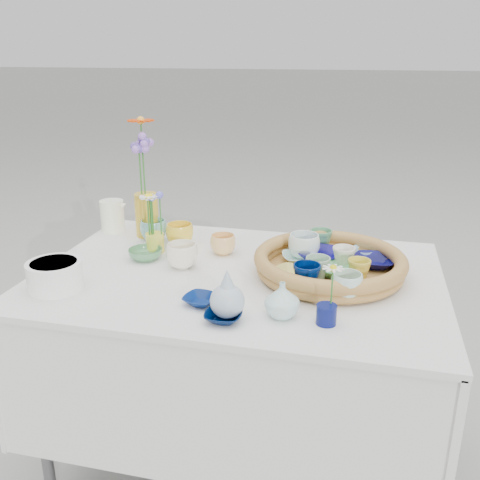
% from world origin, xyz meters
% --- Properties ---
extents(ground, '(80.00, 80.00, 0.00)m').
position_xyz_m(ground, '(0.00, 0.00, 0.00)').
color(ground, gray).
extents(display_table, '(1.26, 0.86, 0.77)m').
position_xyz_m(display_table, '(0.00, 0.00, 0.00)').
color(display_table, silver).
rests_on(display_table, ground).
extents(wicker_tray, '(0.47, 0.47, 0.08)m').
position_xyz_m(wicker_tray, '(0.28, 0.05, 0.80)').
color(wicker_tray, olive).
rests_on(wicker_tray, display_table).
extents(tray_ceramic_0, '(0.15, 0.15, 0.03)m').
position_xyz_m(tray_ceramic_0, '(0.24, 0.13, 0.80)').
color(tray_ceramic_0, '#100A6C').
rests_on(tray_ceramic_0, wicker_tray).
extents(tray_ceramic_1, '(0.13, 0.13, 0.03)m').
position_xyz_m(tray_ceramic_1, '(0.42, 0.11, 0.80)').
color(tray_ceramic_1, '#070747').
rests_on(tray_ceramic_1, wicker_tray).
extents(tray_ceramic_2, '(0.08, 0.08, 0.06)m').
position_xyz_m(tray_ceramic_2, '(0.37, -0.00, 0.82)').
color(tray_ceramic_2, gold).
rests_on(tray_ceramic_2, wicker_tray).
extents(tray_ceramic_3, '(0.13, 0.13, 0.03)m').
position_xyz_m(tray_ceramic_3, '(0.31, 0.01, 0.80)').
color(tray_ceramic_3, '#56A965').
rests_on(tray_ceramic_3, wicker_tray).
extents(tray_ceramic_4, '(0.10, 0.10, 0.07)m').
position_xyz_m(tray_ceramic_4, '(0.25, -0.03, 0.82)').
color(tray_ceramic_4, '#83A789').
rests_on(tray_ceramic_4, wicker_tray).
extents(tray_ceramic_5, '(0.14, 0.14, 0.03)m').
position_xyz_m(tray_ceramic_5, '(0.18, 0.09, 0.80)').
color(tray_ceramic_5, '#AEDDD2').
rests_on(tray_ceramic_5, wicker_tray).
extents(tray_ceramic_6, '(0.13, 0.13, 0.08)m').
position_xyz_m(tray_ceramic_6, '(0.19, 0.14, 0.82)').
color(tray_ceramic_6, white).
rests_on(tray_ceramic_6, wicker_tray).
extents(tray_ceramic_7, '(0.10, 0.10, 0.07)m').
position_xyz_m(tray_ceramic_7, '(0.32, 0.08, 0.82)').
color(tray_ceramic_7, white).
rests_on(tray_ceramic_7, wicker_tray).
extents(tray_ceramic_8, '(0.09, 0.09, 0.03)m').
position_xyz_m(tray_ceramic_8, '(0.38, 0.20, 0.80)').
color(tray_ceramic_8, '#A5D2F0').
rests_on(tray_ceramic_8, wicker_tray).
extents(tray_ceramic_9, '(0.10, 0.10, 0.07)m').
position_xyz_m(tray_ceramic_9, '(0.23, -0.10, 0.82)').
color(tray_ceramic_9, '#001449').
rests_on(tray_ceramic_9, wicker_tray).
extents(tray_ceramic_10, '(0.13, 0.13, 0.02)m').
position_xyz_m(tray_ceramic_10, '(0.17, -0.03, 0.80)').
color(tray_ceramic_10, '#D9C95C').
rests_on(tray_ceramic_10, wicker_tray).
extents(tray_ceramic_11, '(0.10, 0.10, 0.07)m').
position_xyz_m(tray_ceramic_11, '(0.34, -0.13, 0.82)').
color(tray_ceramic_11, silver).
rests_on(tray_ceramic_11, wicker_tray).
extents(tray_ceramic_12, '(0.08, 0.08, 0.07)m').
position_xyz_m(tray_ceramic_12, '(0.24, 0.23, 0.82)').
color(tray_ceramic_12, '#4A8B5E').
rests_on(tray_ceramic_12, wicker_tray).
extents(loose_ceramic_0, '(0.13, 0.13, 0.08)m').
position_xyz_m(loose_ceramic_0, '(-0.27, 0.21, 0.80)').
color(loose_ceramic_0, yellow).
rests_on(loose_ceramic_0, display_table).
extents(loose_ceramic_1, '(0.11, 0.11, 0.07)m').
position_xyz_m(loose_ceramic_1, '(-0.09, 0.15, 0.80)').
color(loose_ceramic_1, '#F9C271').
rests_on(loose_ceramic_1, display_table).
extents(loose_ceramic_2, '(0.12, 0.12, 0.04)m').
position_xyz_m(loose_ceramic_2, '(-0.33, 0.05, 0.78)').
color(loose_ceramic_2, '#4E8A58').
rests_on(loose_ceramic_2, display_table).
extents(loose_ceramic_3, '(0.13, 0.13, 0.08)m').
position_xyz_m(loose_ceramic_3, '(-0.19, 0.01, 0.81)').
color(loose_ceramic_3, white).
rests_on(loose_ceramic_3, display_table).
extents(loose_ceramic_4, '(0.11, 0.11, 0.02)m').
position_xyz_m(loose_ceramic_4, '(-0.05, -0.23, 0.78)').
color(loose_ceramic_4, navy).
rests_on(loose_ceramic_4, display_table).
extents(loose_ceramic_5, '(0.13, 0.13, 0.08)m').
position_xyz_m(loose_ceramic_5, '(-0.38, 0.23, 0.80)').
color(loose_ceramic_5, '#6EB3AD').
rests_on(loose_ceramic_5, display_table).
extents(loose_ceramic_6, '(0.10, 0.10, 0.02)m').
position_xyz_m(loose_ceramic_6, '(0.04, -0.31, 0.78)').
color(loose_ceramic_6, '#001035').
rests_on(loose_ceramic_6, display_table).
extents(fluted_bowl, '(0.20, 0.20, 0.08)m').
position_xyz_m(fluted_bowl, '(-0.50, -0.24, 0.81)').
color(fluted_bowl, white).
rests_on(fluted_bowl, display_table).
extents(bud_vase_paleblue, '(0.11, 0.11, 0.14)m').
position_xyz_m(bud_vase_paleblue, '(0.04, -0.29, 0.84)').
color(bud_vase_paleblue, '#A8B8C6').
rests_on(bud_vase_paleblue, display_table).
extents(bud_vase_seafoam, '(0.11, 0.11, 0.10)m').
position_xyz_m(bud_vase_seafoam, '(0.18, -0.25, 0.81)').
color(bud_vase_seafoam, silver).
rests_on(bud_vase_seafoam, display_table).
extents(bud_vase_cobalt, '(0.06, 0.06, 0.05)m').
position_xyz_m(bud_vase_cobalt, '(0.30, -0.27, 0.79)').
color(bud_vase_cobalt, '#091050').
rests_on(bud_vase_cobalt, display_table).
extents(single_daisy, '(0.08, 0.08, 0.12)m').
position_xyz_m(single_daisy, '(0.31, -0.25, 0.87)').
color(single_daisy, white).
rests_on(single_daisy, bud_vase_cobalt).
extents(tall_vase_yellow, '(0.11, 0.11, 0.16)m').
position_xyz_m(tall_vase_yellow, '(-0.42, 0.27, 0.85)').
color(tall_vase_yellow, gold).
rests_on(tall_vase_yellow, display_table).
extents(gerbera, '(0.12, 0.12, 0.29)m').
position_xyz_m(gerbera, '(-0.42, 0.27, 1.06)').
color(gerbera, '#DC3700').
rests_on(gerbera, tall_vase_yellow).
extents(hydrangea, '(0.08, 0.08, 0.27)m').
position_xyz_m(hydrangea, '(-0.43, 0.27, 1.02)').
color(hydrangea, '#6349AF').
rests_on(hydrangea, tall_vase_yellow).
extents(white_pitcher, '(0.13, 0.09, 0.12)m').
position_xyz_m(white_pitcher, '(-0.57, 0.29, 0.83)').
color(white_pitcher, white).
rests_on(white_pitcher, display_table).
extents(daisy_cup, '(0.07, 0.07, 0.07)m').
position_xyz_m(daisy_cup, '(-0.33, 0.12, 0.80)').
color(daisy_cup, '#DEDD42').
rests_on(daisy_cup, display_table).
extents(daisy_posy, '(0.09, 0.09, 0.16)m').
position_xyz_m(daisy_posy, '(-0.32, 0.10, 0.91)').
color(daisy_posy, white).
rests_on(daisy_posy, daisy_cup).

